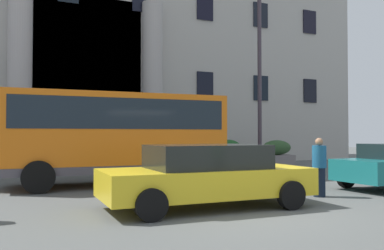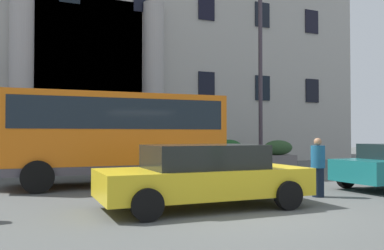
{
  "view_description": "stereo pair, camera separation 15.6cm",
  "coord_description": "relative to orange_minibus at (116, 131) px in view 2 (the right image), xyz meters",
  "views": [
    {
      "loc": [
        -4.59,
        -7.5,
        1.6
      ],
      "look_at": [
        1.64,
        6.17,
        1.96
      ],
      "focal_mm": 38.55,
      "sensor_mm": 36.0,
      "label": 1
    },
    {
      "loc": [
        -4.45,
        -7.56,
        1.6
      ],
      "look_at": [
        1.64,
        6.17,
        1.96
      ],
      "focal_mm": 38.55,
      "sensor_mm": 36.0,
      "label": 2
    }
  ],
  "objects": [
    {
      "name": "ground_plane",
      "position": [
        1.32,
        -5.5,
        -1.77
      ],
      "size": [
        80.0,
        64.0,
        0.12
      ],
      "primitive_type": "cube",
      "color": "#515351"
    },
    {
      "name": "orange_minibus",
      "position": [
        0.0,
        0.0,
        0.0
      ],
      "size": [
        6.86,
        2.84,
        2.87
      ],
      "rotation": [
        0.0,
        0.0,
        -0.05
      ],
      "color": "orange",
      "rests_on": "ground_plane"
    },
    {
      "name": "bus_stop_sign",
      "position": [
        4.75,
        2.17,
        -0.0
      ],
      "size": [
        0.44,
        0.08,
        2.77
      ],
      "color": "#9B9112",
      "rests_on": "ground_plane"
    },
    {
      "name": "hedge_planter_entrance_left",
      "position": [
        9.82,
        4.92,
        -1.07
      ],
      "size": [
        1.81,
        0.86,
        1.31
      ],
      "color": "slate",
      "rests_on": "ground_plane"
    },
    {
      "name": "hedge_planter_west",
      "position": [
        -0.17,
        5.25,
        -0.93
      ],
      "size": [
        1.61,
        0.71,
        1.62
      ],
      "color": "slate",
      "rests_on": "ground_plane"
    },
    {
      "name": "hedge_planter_entrance_right",
      "position": [
        6.76,
        4.76,
        -1.05
      ],
      "size": [
        1.61,
        0.72,
        1.36
      ],
      "color": "#67675C",
      "rests_on": "ground_plane"
    },
    {
      "name": "parked_hatchback_near",
      "position": [
        0.79,
        -4.86,
        -1.0
      ],
      "size": [
        4.64,
        2.17,
        1.38
      ],
      "rotation": [
        0.0,
        0.0,
        -0.03
      ],
      "color": "gold",
      "rests_on": "ground_plane"
    },
    {
      "name": "pedestrian_woman_dark_dress",
      "position": [
        4.16,
        -4.65,
        -0.95
      ],
      "size": [
        0.36,
        0.36,
        1.52
      ],
      "rotation": [
        0.0,
        0.0,
        3.38
      ],
      "color": "black",
      "rests_on": "ground_plane"
    },
    {
      "name": "lamppost_plaza_centre",
      "position": [
        7.08,
        2.43,
        3.11
      ],
      "size": [
        0.4,
        0.4,
        8.37
      ],
      "color": "#3D333D",
      "rests_on": "ground_plane"
    }
  ]
}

